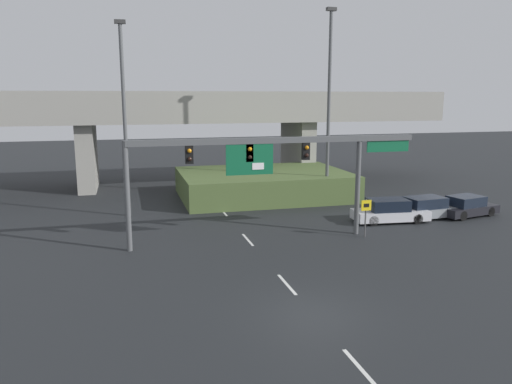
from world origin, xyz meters
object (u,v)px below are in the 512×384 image
at_px(signal_gantry, 268,157).
at_px(parked_sedan_near_right, 389,211).
at_px(parked_sedan_far_right, 467,207).
at_px(highway_light_pole_far, 124,115).
at_px(parked_sedan_mid_right, 426,208).
at_px(speed_limit_sign, 366,213).
at_px(highway_light_pole_near, 329,103).

bearing_deg(signal_gantry, parked_sedan_near_right, 13.44).
height_order(parked_sedan_near_right, parked_sedan_far_right, parked_sedan_near_right).
relative_size(highway_light_pole_far, parked_sedan_far_right, 2.81).
relative_size(signal_gantry, parked_sedan_mid_right, 3.28).
height_order(signal_gantry, highway_light_pole_far, highway_light_pole_far).
relative_size(speed_limit_sign, highway_light_pole_near, 0.16).
bearing_deg(signal_gantry, highway_light_pole_far, 132.72).
bearing_deg(signal_gantry, speed_limit_sign, -8.89).
bearing_deg(highway_light_pole_far, parked_sedan_near_right, -20.32).
height_order(signal_gantry, speed_limit_sign, signal_gantry).
bearing_deg(speed_limit_sign, highway_light_pole_far, 145.45).
relative_size(highway_light_pole_near, highway_light_pole_far, 1.11).
distance_m(speed_limit_sign, highway_light_pole_near, 11.24).
bearing_deg(parked_sedan_mid_right, highway_light_pole_near, 120.28).
distance_m(parked_sedan_mid_right, parked_sedan_far_right, 2.95).
bearing_deg(highway_light_pole_near, parked_sedan_far_right, -41.04).
xyz_separation_m(highway_light_pole_far, parked_sedan_near_right, (16.01, -5.93, -5.98)).
distance_m(highway_light_pole_near, highway_light_pole_far, 14.46).
bearing_deg(parked_sedan_near_right, speed_limit_sign, -131.95).
bearing_deg(parked_sedan_far_right, signal_gantry, 176.65).
bearing_deg(highway_light_pole_far, signal_gantry, -47.28).
xyz_separation_m(speed_limit_sign, highway_light_pole_far, (-12.85, 8.85, 5.21)).
height_order(parked_sedan_mid_right, parked_sedan_far_right, parked_sedan_mid_right).
bearing_deg(signal_gantry, parked_sedan_mid_right, 11.54).
bearing_deg(highway_light_pole_near, signal_gantry, -129.46).
xyz_separation_m(speed_limit_sign, parked_sedan_far_right, (8.96, 3.00, -0.82)).
bearing_deg(parked_sedan_near_right, parked_sedan_mid_right, 11.05).
bearing_deg(parked_sedan_near_right, signal_gantry, -161.16).
bearing_deg(parked_sedan_far_right, parked_sedan_mid_right, 164.36).
relative_size(highway_light_pole_far, parked_sedan_mid_right, 2.55).
bearing_deg(speed_limit_sign, parked_sedan_mid_right, 28.01).
height_order(parked_sedan_near_right, parked_sedan_mid_right, parked_sedan_near_right).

